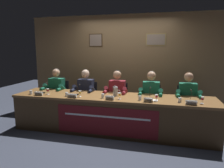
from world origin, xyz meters
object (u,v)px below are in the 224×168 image
juice_glass_far_left (48,90)px  water_cup_right (140,98)px  chair_far_left (60,99)px  water_cup_left (67,95)px  panelist_left (85,92)px  chair_right (151,105)px  juice_glass_right (156,96)px  juice_glass_far_right (202,99)px  water_pitcher_central (115,91)px  chair_far_right (186,107)px  nameplate_far_right (191,103)px  panelist_far_right (188,97)px  microphone_far_left (45,89)px  microphone_center (114,93)px  chair_center (118,103)px  juice_glass_center (120,95)px  conference_table (111,108)px  panelist_far_left (55,90)px  microphone_left (78,91)px  water_cup_far_right (180,100)px  panelist_right (151,95)px  microphone_right (150,95)px  panelist_center (116,93)px  nameplate_center (110,98)px  juice_glass_left (80,93)px  nameplate_right (148,100)px  water_cup_center (103,96)px  document_stack_right (152,100)px  water_cup_far_left (31,93)px  nameplate_left (72,96)px  microphone_far_right (191,97)px  nameplate_far_left (38,94)px

juice_glass_far_left → water_cup_right: juice_glass_far_left is taller
chair_far_left → water_cup_left: bearing=-54.1°
panelist_left → chair_right: bearing=7.4°
chair_right → juice_glass_right: (0.14, -0.83, 0.40)m
juice_glass_far_right → water_pitcher_central: bearing=172.2°
chair_far_right → nameplate_far_right: (-0.03, -0.97, 0.35)m
chair_far_right → panelist_far_right: 0.34m
microphone_far_left → water_pitcher_central: bearing=2.9°
microphone_center → panelist_far_right: panelist_far_right is taller
chair_center → microphone_far_left: bearing=-155.9°
juice_glass_center → juice_glass_right: (0.70, 0.02, 0.00)m
conference_table → chair_center: size_ratio=4.55×
water_cup_right → juice_glass_center: bearing=-179.7°
juice_glass_center → panelist_far_left: bearing=159.5°
microphone_left → water_cup_far_right: (2.05, -0.16, -0.04)m
chair_center → panelist_right: bearing=-14.6°
microphone_far_left → panelist_left: bearing=32.6°
chair_center → microphone_right: bearing=-40.7°
microphone_far_left → panelist_center: size_ratio=0.18×
chair_right → nameplate_center: bearing=-127.3°
juice_glass_far_left → water_pitcher_central: bearing=8.2°
water_cup_left → panelist_right: 1.79m
panelist_far_left → panelist_center: (1.53, 0.00, 0.00)m
nameplate_center → panelist_right: bearing=46.1°
juice_glass_left → panelist_left: bearing=103.2°
juice_glass_left → chair_far_right: (2.15, 0.85, -0.40)m
microphone_center → nameplate_right: (0.71, -0.27, -0.03)m
panelist_far_left → water_cup_center: 1.54m
chair_far_left → nameplate_right: (2.29, -0.95, 0.35)m
microphone_far_left → document_stack_right: bearing=-3.6°
chair_far_left → water_pitcher_central: 1.76m
water_cup_left → juice_glass_center: 1.10m
chair_center → nameplate_center: chair_center is taller
water_cup_far_left → nameplate_right: water_cup_far_left is taller
microphone_center → chair_center: bearing=94.0°
nameplate_left → nameplate_center: same height
microphone_center → microphone_far_right: bearing=-1.1°
microphone_left → document_stack_right: 1.56m
nameplate_left → chair_far_right: 2.49m
water_cup_left → nameplate_right: bearing=-2.1°
juice_glass_left → panelist_far_right: (2.15, 0.65, -0.12)m
nameplate_far_left → nameplate_far_right: bearing=-0.4°
conference_table → water_cup_far_left: (-1.72, -0.15, 0.26)m
nameplate_right → water_pitcher_central: size_ratio=0.79×
microphone_right → water_cup_far_left: bearing=-174.7°
juice_glass_far_left → water_cup_right: bearing=-1.1°
nameplate_center → chair_far_right: (1.49, 0.96, -0.35)m
chair_right → water_cup_right: size_ratio=10.67×
juice_glass_far_left → panelist_far_right: 2.96m
juice_glass_left → panelist_center: panelist_center is taller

